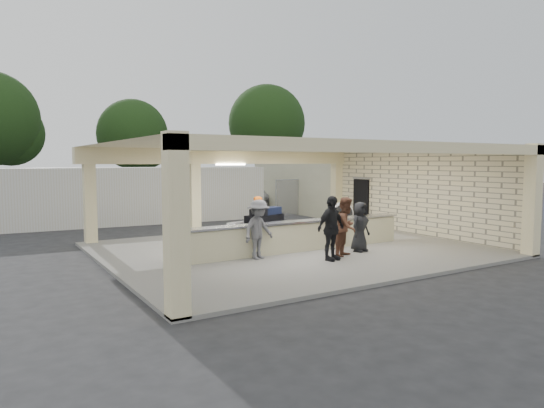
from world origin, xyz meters
TOP-DOWN VIEW (x-y plane):
  - ground at (0.00, 0.00)m, footprint 120.00×120.00m
  - pavilion at (0.21, 0.66)m, footprint 12.01×10.00m
  - baggage_counter at (0.00, -0.50)m, footprint 8.20×0.58m
  - luggage_cart at (-0.71, 0.51)m, footprint 2.56×1.89m
  - drum_fan at (4.76, 3.13)m, footprint 1.04×0.58m
  - baggage_handler at (-0.96, 0.69)m, footprint 0.63×0.72m
  - passenger_a at (0.67, -2.01)m, footprint 0.96×0.76m
  - passenger_b at (-0.14, -2.29)m, footprint 1.18×0.65m
  - passenger_c at (-1.85, -1.00)m, footprint 1.21×0.75m
  - passenger_d at (1.55, -1.66)m, footprint 0.84×0.51m
  - car_white_a at (7.46, 13.76)m, footprint 5.17×3.78m
  - car_white_b at (11.48, 12.77)m, footprint 5.10×3.21m
  - car_dark at (6.88, 14.45)m, footprint 4.59×3.64m
  - container_white at (-2.13, 10.32)m, footprint 12.65×3.30m
  - fence at (11.00, 9.00)m, footprint 12.06×0.06m
  - tree_mid at (2.32, 26.16)m, footprint 6.00×5.60m
  - tree_right at (14.32, 25.16)m, footprint 7.20×7.00m
  - adjacent_building at (9.50, 10.00)m, footprint 6.00×8.00m

SIDE VIEW (x-z plane):
  - ground at x=0.00m, z-range 0.00..0.00m
  - baggage_counter at x=0.00m, z-range 0.10..1.08m
  - car_white_a at x=7.46m, z-range 0.00..1.34m
  - drum_fan at x=4.76m, z-range 0.14..1.24m
  - car_dark at x=6.88m, z-range 0.00..1.47m
  - car_white_b at x=11.48m, z-range 0.00..1.51m
  - luggage_cart at x=-0.71m, z-range 0.18..1.53m
  - passenger_d at x=1.55m, z-range 0.10..1.71m
  - baggage_handler at x=-0.96m, z-range 0.10..1.83m
  - passenger_c at x=-1.85m, z-range 0.10..1.87m
  - passenger_a at x=0.67m, z-range 0.10..1.91m
  - passenger_b at x=-0.14m, z-range 0.10..2.00m
  - fence at x=11.00m, z-range 0.04..2.07m
  - pavilion at x=0.21m, z-range -0.43..3.12m
  - container_white at x=-2.13m, z-range 0.00..2.71m
  - adjacent_building at x=9.50m, z-range 0.00..3.20m
  - tree_mid at x=2.32m, z-range 0.96..8.96m
  - tree_right at x=14.32m, z-range 1.21..11.21m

